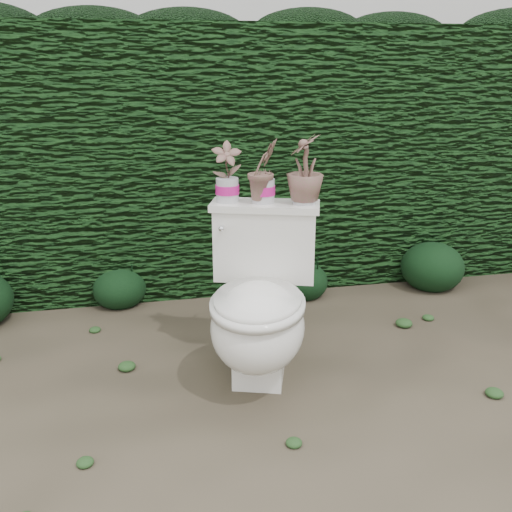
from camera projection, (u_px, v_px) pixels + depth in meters
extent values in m
plane|color=brown|center=(248.00, 392.00, 2.53)|extent=(60.00, 60.00, 0.00)
cube|color=#194216|center=(201.00, 156.00, 3.76)|extent=(8.00, 1.00, 1.60)
cube|color=silver|center=(206.00, 13.00, 7.56)|extent=(8.00, 3.50, 4.00)
cube|color=white|center=(260.00, 356.00, 2.63)|extent=(0.30, 0.35, 0.20)
ellipsoid|color=white|center=(258.00, 327.00, 2.48)|extent=(0.55, 0.61, 0.39)
cube|color=white|center=(265.00, 244.00, 2.69)|extent=(0.50, 0.31, 0.34)
cube|color=white|center=(265.00, 206.00, 2.63)|extent=(0.53, 0.33, 0.03)
cylinder|color=silver|center=(222.00, 227.00, 2.58)|extent=(0.04, 0.06, 0.02)
sphere|color=silver|center=(221.00, 229.00, 2.56)|extent=(0.03, 0.03, 0.03)
imported|color=#2C6820|center=(227.00, 174.00, 2.60)|extent=(0.15, 0.11, 0.26)
imported|color=#2C6820|center=(263.00, 173.00, 2.58)|extent=(0.19, 0.18, 0.28)
imported|color=#2C6820|center=(305.00, 171.00, 2.56)|extent=(0.21, 0.21, 0.30)
ellipsoid|color=black|center=(119.00, 283.00, 3.42)|extent=(0.32, 0.32, 0.26)
ellipsoid|color=black|center=(304.00, 277.00, 3.54)|extent=(0.30, 0.30, 0.24)
ellipsoid|color=black|center=(433.00, 263.00, 3.68)|extent=(0.40, 0.40, 0.32)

